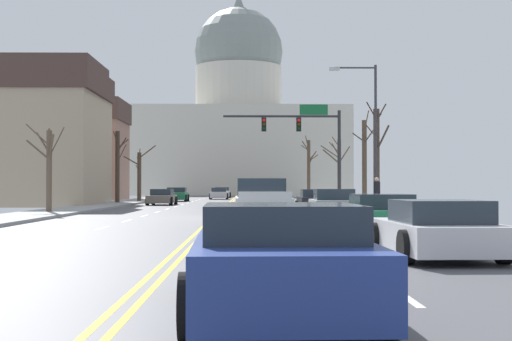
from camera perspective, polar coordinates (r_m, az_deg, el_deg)
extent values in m
cube|color=#4A4A4F|center=(34.11, -3.07, -3.63)|extent=(14.00, 180.00, 0.06)
cube|color=yellow|center=(34.11, -3.27, -3.57)|extent=(0.10, 176.40, 0.00)
cube|color=yellow|center=(34.10, -2.87, -3.57)|extent=(0.10, 176.40, 0.00)
cube|color=silver|center=(10.25, 11.04, -9.21)|extent=(0.12, 2.20, 0.00)
cube|color=silver|center=(15.35, 7.09, -6.53)|extent=(0.12, 2.20, 0.00)
cube|color=silver|center=(20.50, 5.13, -5.18)|extent=(0.12, 2.20, 0.00)
cube|color=silver|center=(25.67, 3.96, -4.37)|extent=(0.12, 2.20, 0.00)
cube|color=silver|center=(30.85, 3.19, -3.83)|extent=(0.12, 2.20, 0.00)
cube|color=silver|center=(36.03, 2.64, -3.44)|extent=(0.12, 2.20, 0.00)
cube|color=silver|center=(41.22, 2.23, -3.15)|extent=(0.12, 2.20, 0.00)
cube|color=silver|center=(46.41, 1.91, -2.93)|extent=(0.12, 2.20, 0.00)
cube|color=silver|center=(51.60, 1.65, -2.75)|extent=(0.12, 2.20, 0.00)
cube|color=silver|center=(56.80, 1.44, -2.60)|extent=(0.12, 2.20, 0.00)
cube|color=silver|center=(61.99, 1.27, -2.48)|extent=(0.12, 2.20, 0.00)
cube|color=silver|center=(67.19, 1.12, -2.38)|extent=(0.12, 2.20, 0.00)
cube|color=silver|center=(72.39, 1.00, -2.29)|extent=(0.12, 2.20, 0.00)
cube|color=silver|center=(77.58, 0.89, -2.22)|extent=(0.12, 2.20, 0.00)
cube|color=silver|center=(82.78, 0.80, -2.15)|extent=(0.12, 2.20, 0.00)
cube|color=silver|center=(87.98, 0.71, -2.09)|extent=(0.12, 2.20, 0.00)
cube|color=silver|center=(93.18, 0.64, -2.04)|extent=(0.12, 2.20, 0.00)
cube|color=silver|center=(98.38, 0.57, -1.99)|extent=(0.12, 2.20, 0.00)
cube|color=silver|center=(16.00, -18.77, -6.26)|extent=(0.12, 2.20, 0.00)
cube|color=silver|center=(20.99, -14.33, -5.05)|extent=(0.12, 2.20, 0.00)
cube|color=silver|center=(26.06, -11.61, -4.30)|extent=(0.12, 2.20, 0.00)
cube|color=silver|center=(31.17, -9.79, -3.78)|extent=(0.12, 2.20, 0.00)
cube|color=silver|center=(36.31, -8.48, -3.41)|extent=(0.12, 2.20, 0.00)
cube|color=silver|center=(41.47, -7.49, -3.13)|extent=(0.12, 2.20, 0.00)
cube|color=silver|center=(46.63, -6.73, -2.91)|extent=(0.12, 2.20, 0.00)
cube|color=silver|center=(51.80, -6.12, -2.74)|extent=(0.12, 2.20, 0.00)
cube|color=silver|center=(56.98, -5.61, -2.59)|extent=(0.12, 2.20, 0.00)
cube|color=silver|center=(62.16, -5.20, -2.47)|extent=(0.12, 2.20, 0.00)
cube|color=silver|center=(67.34, -4.84, -2.37)|extent=(0.12, 2.20, 0.00)
cube|color=silver|center=(72.53, -4.54, -2.29)|extent=(0.12, 2.20, 0.00)
cube|color=silver|center=(77.72, -4.28, -2.21)|extent=(0.12, 2.20, 0.00)
cube|color=silver|center=(82.90, -4.05, -2.14)|extent=(0.12, 2.20, 0.00)
cube|color=silver|center=(88.09, -3.85, -2.09)|extent=(0.12, 2.20, 0.00)
cube|color=silver|center=(93.29, -3.67, -2.03)|extent=(0.12, 2.20, 0.00)
cube|color=silver|center=(98.48, -3.51, -1.99)|extent=(0.12, 2.20, 0.00)
cube|color=gray|center=(34.79, 11.08, -3.39)|extent=(3.00, 180.00, 0.14)
cube|color=gray|center=(35.50, -16.94, -3.32)|extent=(3.00, 180.00, 0.14)
cylinder|color=#28282D|center=(50.74, 6.34, 0.98)|extent=(0.22, 0.22, 6.36)
cylinder|color=#28282D|center=(50.60, 1.93, 4.13)|extent=(7.80, 0.16, 0.16)
cube|color=black|center=(50.62, 3.26, 3.50)|extent=(0.32, 0.28, 0.92)
sphere|color=red|center=(50.48, 3.27, 3.83)|extent=(0.22, 0.22, 0.22)
sphere|color=#332B05|center=(50.46, 3.27, 3.51)|extent=(0.22, 0.22, 0.22)
sphere|color=black|center=(50.44, 3.27, 3.19)|extent=(0.22, 0.22, 0.22)
cube|color=black|center=(50.51, 0.60, 3.50)|extent=(0.32, 0.28, 0.92)
sphere|color=red|center=(50.38, 0.61, 3.84)|extent=(0.22, 0.22, 0.22)
sphere|color=#332B05|center=(50.35, 0.61, 3.52)|extent=(0.22, 0.22, 0.22)
sphere|color=black|center=(50.33, 0.61, 3.20)|extent=(0.22, 0.22, 0.22)
cube|color=#146033|center=(50.81, 4.40, 4.62)|extent=(1.90, 0.06, 0.70)
cylinder|color=#333338|center=(40.12, 9.07, 2.49)|extent=(0.14, 0.14, 7.68)
cylinder|color=#333338|center=(40.36, 7.51, 7.73)|extent=(2.19, 0.09, 0.09)
cube|color=#B2B2AD|center=(40.21, 5.95, 7.66)|extent=(0.56, 0.24, 0.16)
cube|color=beige|center=(117.34, -1.33, 1.37)|extent=(33.43, 18.57, 13.23)
cylinder|color=beige|center=(118.21, -1.33, 6.23)|extent=(13.44, 13.44, 6.80)
sphere|color=gray|center=(119.09, -1.33, 9.00)|extent=(13.77, 13.77, 13.77)
cone|color=gray|center=(120.78, -1.33, 12.78)|extent=(1.80, 1.80, 2.40)
cube|color=#1E7247|center=(45.95, -0.32, -2.37)|extent=(1.86, 4.60, 0.61)
cube|color=#232D38|center=(45.59, -0.30, -1.74)|extent=(1.58, 2.24, 0.41)
cylinder|color=black|center=(47.34, -1.42, -2.51)|extent=(0.24, 0.65, 0.64)
cylinder|color=black|center=(47.40, 0.66, -2.51)|extent=(0.24, 0.65, 0.64)
cylinder|color=black|center=(44.52, -1.36, -2.60)|extent=(0.24, 0.65, 0.64)
cylinder|color=black|center=(44.59, 0.85, -2.60)|extent=(0.24, 0.65, 0.64)
cube|color=black|center=(39.81, 4.55, -2.50)|extent=(1.78, 4.42, 0.69)
cube|color=#232D38|center=(39.43, 4.60, -1.72)|extent=(1.56, 1.94, 0.40)
cylinder|color=black|center=(41.11, 3.15, -2.72)|extent=(0.22, 0.64, 0.64)
cylinder|color=black|center=(41.27, 5.60, -2.71)|extent=(0.22, 0.64, 0.64)
cylinder|color=black|center=(38.38, 3.43, -2.83)|extent=(0.22, 0.64, 0.64)
cylinder|color=black|center=(38.55, 6.06, -2.82)|extent=(0.22, 0.64, 0.64)
cube|color=#9EA3A8|center=(33.44, 5.86, -2.78)|extent=(1.89, 4.51, 0.66)
cube|color=#232D38|center=(33.09, 5.92, -1.81)|extent=(1.65, 2.01, 0.48)
cylinder|color=black|center=(34.75, 4.10, -3.00)|extent=(0.23, 0.64, 0.64)
cylinder|color=black|center=(34.93, 7.14, -2.99)|extent=(0.23, 0.64, 0.64)
cylinder|color=black|center=(31.97, 4.47, -3.16)|extent=(0.23, 0.64, 0.64)
cylinder|color=black|center=(32.17, 7.76, -3.14)|extent=(0.23, 0.64, 0.64)
cube|color=silver|center=(27.71, 0.44, -2.85)|extent=(2.05, 5.84, 0.81)
cube|color=#1E2833|center=(28.51, 0.38, -1.30)|extent=(1.82, 2.01, 0.69)
cube|color=silver|center=(24.86, 0.70, -1.86)|extent=(1.78, 0.14, 0.22)
cylinder|color=black|center=(29.43, -1.57, -3.18)|extent=(0.30, 0.81, 0.80)
cylinder|color=black|center=(29.51, 2.19, -3.18)|extent=(0.30, 0.81, 0.80)
cylinder|color=black|center=(25.96, -1.55, -3.45)|extent=(0.30, 0.81, 0.80)
cylinder|color=black|center=(26.04, 2.73, -3.45)|extent=(0.30, 0.81, 0.80)
cube|color=#1E7247|center=(21.69, 9.36, -3.69)|extent=(1.73, 4.41, 0.63)
cube|color=#232D38|center=(21.43, 9.47, -2.32)|extent=(1.52, 2.16, 0.41)
cylinder|color=black|center=(22.91, 6.63, -3.95)|extent=(0.22, 0.64, 0.64)
cylinder|color=black|center=(23.19, 10.87, -3.91)|extent=(0.22, 0.64, 0.64)
cylinder|color=black|center=(20.21, 7.63, -4.33)|extent=(0.22, 0.64, 0.64)
cylinder|color=black|center=(20.53, 12.41, -4.26)|extent=(0.22, 0.64, 0.64)
cube|color=silver|center=(15.55, 13.39, -4.83)|extent=(1.96, 4.28, 0.55)
cube|color=#232D38|center=(15.18, 13.75, -3.03)|extent=(1.67, 2.08, 0.44)
cylinder|color=black|center=(16.61, 9.12, -5.02)|extent=(0.24, 0.65, 0.64)
cylinder|color=black|center=(17.07, 15.11, -4.89)|extent=(0.24, 0.65, 0.64)
cylinder|color=black|center=(14.06, 11.30, -5.71)|extent=(0.24, 0.65, 0.64)
cylinder|color=black|center=(14.60, 18.26, -5.51)|extent=(0.24, 0.65, 0.64)
cube|color=navy|center=(8.43, 1.78, -7.52)|extent=(1.97, 4.31, 0.70)
cube|color=#232D38|center=(8.13, 1.91, -3.93)|extent=(1.69, 2.01, 0.39)
cylinder|color=black|center=(9.74, -4.27, -7.77)|extent=(0.24, 0.65, 0.64)
cylinder|color=black|center=(9.85, 6.65, -7.69)|extent=(0.24, 0.65, 0.64)
cylinder|color=black|center=(7.13, -5.01, -10.21)|extent=(0.24, 0.65, 0.64)
cylinder|color=black|center=(7.28, 9.93, -10.01)|extent=(0.24, 0.65, 0.64)
cube|color=#6B6056|center=(56.37, -7.15, -2.16)|extent=(1.87, 4.34, 0.56)
cube|color=#232D38|center=(56.49, -7.13, -1.64)|extent=(1.58, 1.99, 0.47)
cylinder|color=black|center=(54.94, -6.47, -2.32)|extent=(0.24, 0.65, 0.64)
cylinder|color=black|center=(55.20, -8.24, -2.31)|extent=(0.24, 0.65, 0.64)
cylinder|color=black|center=(57.57, -6.11, -2.26)|extent=(0.24, 0.65, 0.64)
cylinder|color=black|center=(57.82, -7.80, -2.25)|extent=(0.24, 0.65, 0.64)
cube|color=#1E7247|center=(69.42, -6.05, -1.94)|extent=(1.90, 4.64, 0.65)
cube|color=#232D38|center=(69.71, -6.03, -1.48)|extent=(1.66, 1.97, 0.46)
cylinder|color=black|center=(67.91, -5.37, -2.09)|extent=(0.22, 0.64, 0.64)
cylinder|color=black|center=(68.09, -6.95, -2.09)|extent=(0.22, 0.64, 0.64)
cylinder|color=black|center=(70.78, -5.19, -2.06)|extent=(0.22, 0.64, 0.64)
cylinder|color=black|center=(70.94, -6.70, -2.05)|extent=(0.22, 0.64, 0.64)
cube|color=silver|center=(79.40, -2.83, -1.85)|extent=(1.77, 4.49, 0.63)
cube|color=#232D38|center=(79.64, -2.83, -1.47)|extent=(1.54, 2.21, 0.43)
cylinder|color=black|center=(77.99, -2.23, -1.98)|extent=(0.23, 0.64, 0.64)
cylinder|color=black|center=(78.05, -3.50, -1.97)|extent=(0.23, 0.64, 0.64)
cylinder|color=black|center=(80.77, -2.19, -1.95)|extent=(0.23, 0.64, 0.64)
cylinder|color=black|center=(80.82, -3.42, -1.95)|extent=(0.23, 0.64, 0.64)
cube|color=silver|center=(89.25, -2.59, -1.76)|extent=(1.84, 4.35, 0.68)
cube|color=#232D38|center=(89.64, -2.58, -1.40)|extent=(1.61, 1.98, 0.42)
cylinder|color=black|center=(87.88, -2.02, -1.88)|extent=(0.22, 0.64, 0.64)
cylinder|color=black|center=(87.94, -3.21, -1.88)|extent=(0.22, 0.64, 0.64)
cylinder|color=black|center=(90.57, -1.99, -1.86)|extent=(0.22, 0.64, 0.64)
cylinder|color=black|center=(90.62, -3.14, -1.86)|extent=(0.22, 0.64, 0.64)
cube|color=#8C6656|center=(78.79, -13.43, 0.71)|extent=(9.46, 8.24, 7.92)
cube|color=#47332D|center=(79.11, -13.41, 4.37)|extent=(9.83, 8.57, 2.16)
cube|color=tan|center=(64.65, -16.12, 1.40)|extent=(10.93, 6.02, 8.53)
cube|color=#47332D|center=(65.09, -16.10, 6.01)|extent=(11.36, 6.26, 1.95)
cylinder|color=brown|center=(61.46, 6.33, 0.00)|extent=(0.31, 0.31, 5.06)
cylinder|color=brown|center=(61.63, 6.72, 1.21)|extent=(0.97, 0.26, 1.38)
cylinder|color=brown|center=(62.24, 5.95, 1.74)|extent=(0.75, 1.59, 1.05)
cylinder|color=brown|center=(61.47, 5.72, 1.07)|extent=(1.39, 0.21, 1.21)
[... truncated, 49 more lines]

